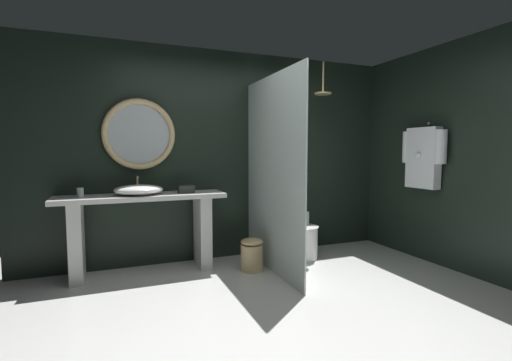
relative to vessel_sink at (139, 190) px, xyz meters
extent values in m
plane|color=silver|center=(1.03, -1.57, -0.94)|extent=(5.76, 5.76, 0.00)
cube|color=black|center=(1.03, 0.33, 0.36)|extent=(4.80, 0.10, 2.60)
cube|color=black|center=(3.38, -0.81, 0.36)|extent=(0.10, 2.47, 2.60)
cube|color=silver|center=(0.04, 0.01, -0.08)|extent=(1.80, 0.48, 0.05)
cube|color=silver|center=(-0.63, 0.01, -0.52)|extent=(0.13, 0.41, 0.83)
cube|color=silver|center=(0.71, 0.01, -0.52)|extent=(0.13, 0.41, 0.83)
ellipsoid|color=white|center=(0.00, 0.00, 0.00)|extent=(0.52, 0.43, 0.11)
cylinder|color=#D6B77F|center=(0.00, 0.19, 0.04)|extent=(0.02, 0.02, 0.19)
cylinder|color=#D6B77F|center=(0.00, 0.13, 0.13)|extent=(0.02, 0.13, 0.02)
cylinder|color=silver|center=(-0.58, 0.03, -0.01)|extent=(0.07, 0.07, 0.10)
cube|color=#282D28|center=(0.52, 0.00, -0.01)|extent=(0.18, 0.13, 0.09)
torus|color=#D6B77F|center=(0.04, 0.24, 0.61)|extent=(0.81, 0.07, 0.81)
cylinder|color=#B2BCC1|center=(0.04, 0.25, 0.61)|extent=(0.70, 0.01, 0.70)
cube|color=silver|center=(1.39, -0.47, 0.16)|extent=(0.02, 1.49, 2.19)
cylinder|color=#D6B77F|center=(2.29, -0.05, 1.36)|extent=(0.02, 0.02, 0.39)
cylinder|color=#D6B77F|center=(2.29, -0.05, 1.16)|extent=(0.22, 0.22, 0.02)
sphere|color=#D6B77F|center=(3.31, -0.80, 0.75)|extent=(0.04, 0.04, 0.04)
cube|color=white|center=(3.24, -0.80, 0.34)|extent=(0.12, 0.44, 0.74)
cylinder|color=white|center=(3.24, -1.05, 0.47)|extent=(0.13, 0.13, 0.39)
cylinder|color=white|center=(3.24, -0.56, 0.47)|extent=(0.13, 0.13, 0.39)
sphere|color=white|center=(3.17, -0.80, 0.37)|extent=(0.07, 0.07, 0.07)
cylinder|color=white|center=(1.96, -0.18, -0.74)|extent=(0.34, 0.34, 0.41)
ellipsoid|color=white|center=(1.96, -0.18, -0.52)|extent=(0.36, 0.39, 0.02)
cube|color=white|center=(1.96, 0.09, -0.56)|extent=(0.34, 0.20, 0.36)
cylinder|color=#D6B77F|center=(1.19, -0.36, -0.79)|extent=(0.26, 0.26, 0.30)
ellipsoid|color=#D6B77F|center=(1.19, -0.36, -0.61)|extent=(0.26, 0.26, 0.08)
camera|label=1|loc=(-0.26, -4.09, 0.43)|focal=25.21mm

